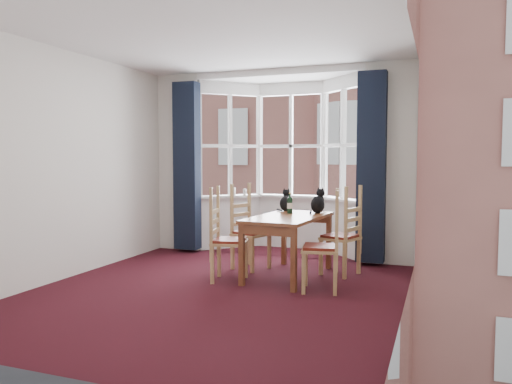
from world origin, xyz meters
The scene contains 22 objects.
floor centered at (0.00, 0.00, 0.00)m, with size 4.50×4.50×0.00m, color black.
ceiling centered at (0.00, 0.00, 2.80)m, with size 4.50×4.50×0.00m, color white.
wall_left centered at (-2.00, 0.00, 1.40)m, with size 4.50×4.50×0.00m, color silver.
wall_right centered at (2.00, 0.00, 1.40)m, with size 4.50×4.50×0.00m, color silver.
wall_near centered at (0.00, -2.25, 1.40)m, with size 4.00×4.00×0.00m, color silver.
wall_back_pier_left centered at (-1.65, 2.25, 1.40)m, with size 0.70×0.12×2.80m, color silver.
wall_back_pier_right centered at (1.65, 2.25, 1.40)m, with size 0.70×0.12×2.80m, color silver.
bay_window centered at (0.00, 2.75, 1.40)m, with size 2.76×0.94×2.80m.
curtain_left centered at (-1.42, 2.07, 1.35)m, with size 0.38×0.22×2.60m, color black.
curtain_right centered at (1.42, 2.07, 1.35)m, with size 0.38×0.22×2.60m, color black.
dining_table centered at (0.55, 1.03, 0.67)m, with size 0.87×1.45×0.76m.
chair_left_near centered at (-0.14, 0.56, 0.47)m, with size 0.48×0.49×0.92m.
chair_left_far centered at (-0.13, 1.31, 0.47)m, with size 0.51×0.53×0.92m.
chair_right_near centered at (1.16, 0.54, 0.47)m, with size 0.47×0.49×0.92m.
chair_right_far centered at (1.22, 1.34, 0.47)m, with size 0.52×0.53×0.92m.
cat_left centered at (0.35, 1.58, 0.88)m, with size 0.21×0.26×0.32m.
cat_right centered at (0.82, 1.48, 0.89)m, with size 0.22×0.28×0.34m.
wine_bottle centered at (0.49, 1.30, 0.88)m, with size 0.07×0.07×0.27m.
candle_tall centered at (-0.85, 2.60, 0.93)m, with size 0.06×0.06×0.12m, color white.
candle_short centered at (-0.67, 2.63, 0.92)m, with size 0.06×0.06×0.11m, color white.
street centered at (0.00, 32.25, -6.00)m, with size 80.00×80.00×0.00m, color #333335.
tenement_building centered at (0.00, 14.01, 1.60)m, with size 18.40×7.80×15.20m.
Camera 1 is at (2.32, -4.88, 1.49)m, focal length 35.00 mm.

